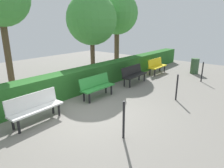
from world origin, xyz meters
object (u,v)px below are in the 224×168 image
tree_mid (92,20)px  bench_white (35,107)px  bench_green (97,86)px  trash_bin (195,66)px  bench_black (134,74)px  tree_near (117,14)px  bench_yellow (157,65)px

tree_mid → bench_white: bearing=27.1°
bench_green → tree_mid: 4.35m
bench_green → bench_white: 2.63m
bench_white → trash_bin: trash_bin is taller
bench_black → tree_mid: size_ratio=0.38×
bench_white → bench_green: bearing=178.2°
bench_white → tree_mid: bearing=-154.9°
bench_green → tree_near: 6.76m
bench_yellow → bench_black: (2.56, 0.08, 0.00)m
tree_near → bench_white: bearing=21.5°
tree_mid → trash_bin: (-4.04, 4.28, -2.56)m
tree_near → bench_black: bearing=49.2°
bench_yellow → tree_near: tree_near is taller
bench_green → tree_mid: bearing=-132.3°
tree_mid → tree_near: bearing=-169.7°
bench_white → trash_bin: (-9.11, 1.68, -0.04)m
tree_mid → bench_yellow: bearing=135.9°
bench_white → tree_mid: 6.23m
tree_mid → bench_green: bearing=46.7°
bench_black → bench_white: size_ratio=1.01×
bench_white → trash_bin: bearing=167.5°
bench_white → tree_mid: (-5.07, -2.59, 2.52)m
bench_green → tree_mid: (-2.44, -2.58, 2.52)m
bench_green → trash_bin: bearing=166.4°
bench_yellow → trash_bin: (-1.40, 1.72, -0.04)m
bench_black → tree_near: tree_near is taller
bench_green → tree_mid: tree_mid is taller
bench_yellow → bench_black: size_ratio=0.93×
trash_bin → tree_near: bearing=-75.6°
bench_black → tree_mid: 3.65m
bench_yellow → bench_white: size_ratio=0.95×
bench_white → tree_mid: size_ratio=0.38×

